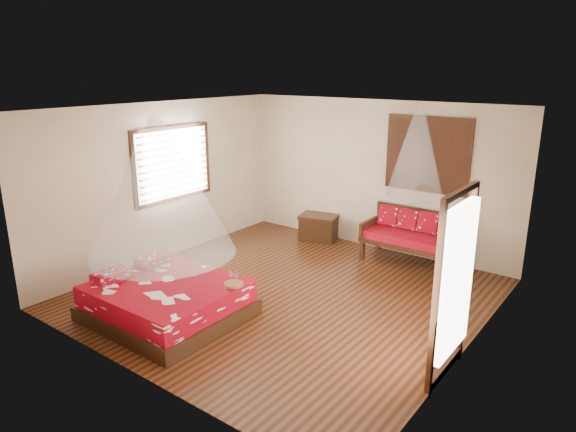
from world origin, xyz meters
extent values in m
cube|color=black|center=(0.00, 0.00, -0.01)|extent=(5.50, 5.50, 0.02)
cube|color=silver|center=(0.00, 0.00, 2.81)|extent=(5.50, 5.50, 0.02)
cube|color=#C1B08D|center=(-2.76, 0.00, 1.40)|extent=(0.02, 5.50, 2.80)
cube|color=#C1B08D|center=(2.76, 0.00, 1.40)|extent=(0.02, 5.50, 2.80)
cube|color=#C1B08D|center=(0.00, 2.76, 1.40)|extent=(5.50, 0.02, 2.80)
cube|color=#C1B08D|center=(0.00, -2.76, 1.40)|extent=(5.50, 0.02, 2.80)
cube|color=black|center=(-0.88, -1.60, 0.10)|extent=(1.97, 1.79, 0.20)
cube|color=maroon|center=(-0.88, -1.60, 0.35)|extent=(1.87, 1.69, 0.30)
cube|color=maroon|center=(-1.58, -1.98, 0.56)|extent=(0.28, 0.51, 0.13)
cube|color=maroon|center=(-1.59, -1.24, 0.56)|extent=(0.28, 0.51, 0.13)
cube|color=black|center=(0.21, 1.98, 0.21)|extent=(0.08, 0.08, 0.42)
cube|color=black|center=(1.80, 1.98, 0.21)|extent=(0.08, 0.08, 0.42)
cube|color=black|center=(0.21, 2.62, 0.21)|extent=(0.08, 0.08, 0.42)
cube|color=black|center=(1.80, 2.62, 0.21)|extent=(0.08, 0.08, 0.42)
cube|color=black|center=(1.00, 2.30, 0.38)|extent=(1.71, 0.76, 0.08)
cube|color=maroon|center=(1.00, 2.30, 0.49)|extent=(1.65, 0.70, 0.14)
cube|color=black|center=(1.00, 2.64, 0.67)|extent=(1.71, 0.06, 0.55)
cube|color=black|center=(0.19, 2.30, 0.54)|extent=(0.06, 0.76, 0.30)
cube|color=black|center=(1.82, 2.30, 0.54)|extent=(0.06, 0.76, 0.30)
cube|color=maroon|center=(0.43, 2.52, 0.74)|extent=(0.36, 0.19, 0.38)
cube|color=maroon|center=(0.81, 2.52, 0.74)|extent=(0.36, 0.19, 0.38)
cube|color=maroon|center=(1.19, 2.52, 0.74)|extent=(0.36, 0.19, 0.38)
cube|color=maroon|center=(1.57, 2.52, 0.74)|extent=(0.36, 0.19, 0.38)
cube|color=black|center=(-1.05, 2.45, 0.23)|extent=(0.80, 0.66, 0.46)
cube|color=black|center=(-1.05, 2.45, 0.48)|extent=(0.85, 0.71, 0.05)
cube|color=black|center=(1.00, 2.72, 1.90)|extent=(1.52, 0.06, 1.32)
cube|color=black|center=(1.00, 2.71, 1.90)|extent=(1.35, 0.04, 1.10)
cube|color=black|center=(-2.72, 0.20, 1.70)|extent=(0.08, 1.74, 1.34)
cube|color=silver|center=(-2.68, 0.20, 1.70)|extent=(0.04, 1.54, 1.10)
cube|color=black|center=(2.72, -0.60, 1.05)|extent=(0.08, 1.02, 2.16)
cube|color=white|center=(2.70, -0.60, 1.15)|extent=(0.03, 0.82, 1.70)
cylinder|color=brown|center=(-0.09, -1.08, 0.52)|extent=(0.27, 0.27, 0.03)
cone|color=white|center=(-0.88, -1.60, 1.85)|extent=(1.94, 1.94, 1.80)
cone|color=white|center=(1.00, 2.25, 2.00)|extent=(0.96, 0.96, 1.50)
camera|label=1|loc=(4.39, -5.79, 3.38)|focal=32.00mm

